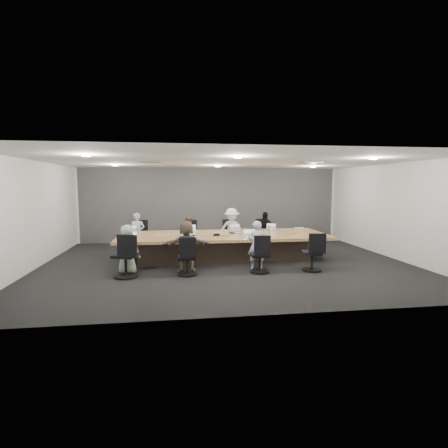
{
  "coord_description": "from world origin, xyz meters",
  "views": [
    {
      "loc": [
        -1.39,
        -9.48,
        2.16
      ],
      "look_at": [
        0.0,
        0.4,
        1.05
      ],
      "focal_mm": 28.0,
      "sensor_mm": 36.0,
      "label": 1
    }
  ],
  "objects": [
    {
      "name": "wall_back",
      "position": [
        0.0,
        4.0,
        1.4
      ],
      "size": [
        10.0,
        0.0,
        2.8
      ],
      "primitive_type": "cube",
      "rotation": [
        1.57,
        0.0,
        0.0
      ],
      "color": "silver",
      "rests_on": "ground"
    },
    {
      "name": "curtain",
      "position": [
        0.0,
        3.92,
        1.4
      ],
      "size": [
        9.8,
        0.04,
        2.8
      ],
      "primitive_type": "cube",
      "color": "#5E5E5E",
      "rests_on": "ground"
    },
    {
      "name": "wall_front",
      "position": [
        0.0,
        -4.0,
        1.4
      ],
      "size": [
        10.0,
        0.0,
        2.8
      ],
      "primitive_type": "cube",
      "rotation": [
        -1.57,
        0.0,
        0.0
      ],
      "color": "silver",
      "rests_on": "ground"
    },
    {
      "name": "person_1",
      "position": [
        -0.92,
        1.85,
        0.58
      ],
      "size": [
        0.64,
        0.55,
        1.16
      ],
      "primitive_type": "imported",
      "rotation": [
        0.0,
        0.0,
        6.08
      ],
      "color": "brown",
      "rests_on": "ground"
    },
    {
      "name": "bottle_green_right",
      "position": [
        1.32,
        0.38,
        0.86
      ],
      "size": [
        0.08,
        0.08,
        0.25
      ],
      "primitive_type": "cylinder",
      "rotation": [
        0.0,
        0.0,
        0.15
      ],
      "color": "#4D9050",
      "rests_on": "conference_table"
    },
    {
      "name": "canvas_bag",
      "position": [
        2.32,
        0.55,
        0.81
      ],
      "size": [
        0.28,
        0.19,
        0.14
      ],
      "primitive_type": "cube",
      "rotation": [
        0.0,
        0.0,
        -0.09
      ],
      "color": "tan",
      "rests_on": "conference_table"
    },
    {
      "name": "wall_right",
      "position": [
        5.0,
        0.0,
        1.4
      ],
      "size": [
        0.0,
        8.0,
        2.8
      ],
      "primitive_type": "cube",
      "rotation": [
        1.57,
        0.0,
        -1.57
      ],
      "color": "silver",
      "rests_on": "ground"
    },
    {
      "name": "person_2",
      "position": [
        0.46,
        1.85,
        0.7
      ],
      "size": [
        0.91,
        0.53,
        1.4
      ],
      "primitive_type": "imported",
      "rotation": [
        0.0,
        0.0,
        6.27
      ],
      "color": "silver",
      "rests_on": "ground"
    },
    {
      "name": "chair_6",
      "position": [
        0.67,
        -1.2,
        0.37
      ],
      "size": [
        0.51,
        0.51,
        0.74
      ],
      "primitive_type": null,
      "rotation": [
        0.0,
        0.0,
        -0.03
      ],
      "color": "black",
      "rests_on": "ground"
    },
    {
      "name": "chair_7",
      "position": [
        2.02,
        -1.2,
        0.39
      ],
      "size": [
        0.61,
        0.61,
        0.77
      ],
      "primitive_type": null,
      "rotation": [
        0.0,
        0.0,
        -0.2
      ],
      "color": "black",
      "rests_on": "ground"
    },
    {
      "name": "person_5",
      "position": [
        -1.12,
        -0.85,
        0.65
      ],
      "size": [
        1.22,
        0.43,
        1.3
      ],
      "primitive_type": "imported",
      "rotation": [
        0.0,
        0.0,
        3.18
      ],
      "color": "brown",
      "rests_on": "ground"
    },
    {
      "name": "mic_right",
      "position": [
        0.27,
        0.64,
        0.76
      ],
      "size": [
        0.19,
        0.16,
        0.03
      ],
      "primitive_type": "cube",
      "rotation": [
        0.0,
        0.0,
        -0.37
      ],
      "color": "black",
      "rests_on": "conference_table"
    },
    {
      "name": "laptop_3",
      "position": [
        1.58,
        1.3,
        0.75
      ],
      "size": [
        0.34,
        0.27,
        0.02
      ],
      "primitive_type": "cube",
      "rotation": [
        0.0,
        0.0,
        2.89
      ],
      "color": "#B2B2B7",
      "rests_on": "conference_table"
    },
    {
      "name": "chair_3",
      "position": [
        1.58,
        2.2,
        0.39
      ],
      "size": [
        0.62,
        0.62,
        0.78
      ],
      "primitive_type": null,
      "rotation": [
        0.0,
        0.0,
        3.33
      ],
      "color": "black",
      "rests_on": "ground"
    },
    {
      "name": "mic_left",
      "position": [
        -0.92,
        0.27,
        0.76
      ],
      "size": [
        0.17,
        0.13,
        0.03
      ],
      "primitive_type": "cube",
      "rotation": [
        0.0,
        0.0,
        -0.2
      ],
      "color": "black",
      "rests_on": "conference_table"
    },
    {
      "name": "floor",
      "position": [
        0.0,
        0.0,
        0.0
      ],
      "size": [
        10.0,
        8.0,
        0.0
      ],
      "primitive_type": "cube",
      "color": "black",
      "rests_on": "ground"
    },
    {
      "name": "laptop_6",
      "position": [
        0.67,
        -0.3,
        0.75
      ],
      "size": [
        0.38,
        0.31,
        0.02
      ],
      "primitive_type": "cube",
      "rotation": [
        0.0,
        0.0,
        -0.25
      ],
      "color": "#B2B2B7",
      "rests_on": "conference_table"
    },
    {
      "name": "laptop_4",
      "position": [
        -2.56,
        -0.3,
        0.75
      ],
      "size": [
        0.34,
        0.27,
        0.02
      ],
      "primitive_type": "cube",
      "rotation": [
        0.0,
        0.0,
        0.24
      ],
      "color": "#B2B2B7",
      "rests_on": "conference_table"
    },
    {
      "name": "snack_packet",
      "position": [
        2.0,
        0.16,
        0.76
      ],
      "size": [
        0.18,
        0.12,
        0.04
      ],
      "primitive_type": "cube",
      "rotation": [
        0.0,
        0.0,
        -0.02
      ],
      "color": "orange",
      "rests_on": "conference_table"
    },
    {
      "name": "cup_white_far",
      "position": [
        -0.83,
        0.91,
        0.79
      ],
      "size": [
        0.08,
        0.08,
        0.09
      ],
      "primitive_type": "cylinder",
      "rotation": [
        0.0,
        0.0,
        -0.04
      ],
      "color": "white",
      "rests_on": "conference_table"
    },
    {
      "name": "stapler",
      "position": [
        -0.24,
        0.17,
        0.77
      ],
      "size": [
        0.18,
        0.1,
        0.07
      ],
      "primitive_type": "cube",
      "rotation": [
        0.0,
        0.0,
        0.31
      ],
      "color": "black",
      "rests_on": "conference_table"
    },
    {
      "name": "chair_1",
      "position": [
        -0.92,
        2.2,
        0.38
      ],
      "size": [
        0.64,
        0.64,
        0.76
      ],
      "primitive_type": null,
      "rotation": [
        0.0,
        0.0,
        3.43
      ],
      "color": "black",
      "rests_on": "ground"
    },
    {
      "name": "cup_white_near",
      "position": [
        1.49,
        0.8,
        0.79
      ],
      "size": [
        0.08,
        0.08,
        0.09
      ],
      "primitive_type": "cylinder",
      "rotation": [
        0.0,
        0.0,
        -0.13
      ],
      "color": "white",
      "rests_on": "conference_table"
    },
    {
      "name": "ceiling",
      "position": [
        0.0,
        0.0,
        2.8
      ],
      "size": [
        10.0,
        8.0,
        0.0
      ],
      "primitive_type": "cube",
      "color": "white",
      "rests_on": "wall_back"
    },
    {
      "name": "person_0",
      "position": [
        -2.59,
        1.85,
        0.64
      ],
      "size": [
        0.5,
        0.36,
        1.28
      ],
      "primitive_type": "imported",
      "rotation": [
        0.0,
        0.0,
        6.16
      ],
      "color": "#A0B6CC",
      "rests_on": "ground"
    },
    {
      "name": "chair_5",
      "position": [
        -1.12,
        -1.2,
        0.36
      ],
      "size": [
        0.51,
        0.51,
        0.73
      ],
      "primitive_type": null,
      "rotation": [
        0.0,
        0.0,
        -0.05
      ],
      "color": "black",
      "rests_on": "ground"
    },
    {
      "name": "conference_table",
      "position": [
        0.0,
        0.5,
        0.4
      ],
      "size": [
        6.0,
        2.2,
        0.74
      ],
      "color": "#362920",
      "rests_on": "ground"
    },
    {
      "name": "laptop_5",
      "position": [
        -1.12,
        -0.3,
        0.75
      ],
      "size": [
        0.35,
        0.26,
        0.02
      ],
      "primitive_type": "cube",
      "rotation": [
        0.0,
        0.0,
        0.11
      ],
      "color": "#B2B2B7",
      "rests_on": "conference_table"
    },
    {
      "name": "chair_0",
      "position": [
        -2.59,
        2.2,
        0.4
      ],
      "size": [
        0.69,
        0.69,
        0.81
      ],
      "primitive_type": null,
      "rotation": [
        0.0,
        0.0,
        3.46
      ],
      "color": "black",
      "rests_on": "ground"
    },
    {
      "name": "chair_4",
      "position": [
        -2.56,
        -1.2,
        0.44
      ],
      "size": [
        0.75,
        0.75,
        0.88
      ],
      "primitive_type": null,
      "rotation": [
        0.0,
        0.0,
        -0.33
      ],
      "color": "black",
      "rests_on": "ground"
    },
    {
      "name": "wall_left",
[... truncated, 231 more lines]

